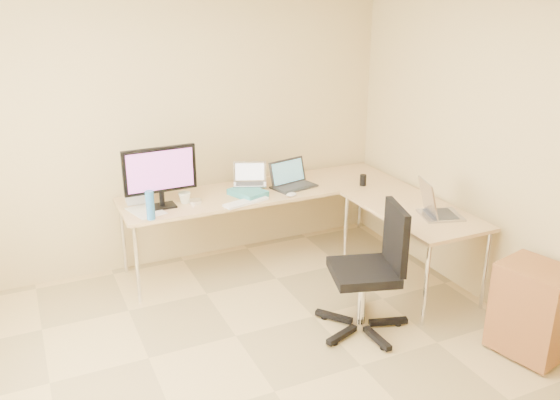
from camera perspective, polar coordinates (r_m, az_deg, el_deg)
name	(u,v)px	position (r m, az deg, el deg)	size (l,w,h in m)	color
floor	(275,392)	(4.06, -0.53, -18.21)	(4.50, 4.50, 0.00)	tan
wall_back	(172,128)	(5.45, -10.46, 6.90)	(4.50, 4.50, 0.00)	tan
wall_right	(537,165)	(4.64, 23.80, 3.17)	(4.50, 4.50, 0.00)	tan
desk_main	(264,225)	(5.60, -1.61, -2.48)	(2.65, 0.70, 0.73)	tan
desk_return	(410,247)	(5.27, 12.63, -4.50)	(0.70, 1.30, 0.73)	tan
monitor	(160,177)	(5.04, -11.61, 2.17)	(0.63, 0.20, 0.54)	black
book_stack	(248,193)	(5.30, -3.17, 0.71)	(0.23, 0.32, 0.05)	teal
laptop_center	(250,175)	(5.41, -2.98, 2.50)	(0.30, 0.23, 0.20)	#A5A6A8
laptop_black	(294,174)	(5.48, 1.37, 2.51)	(0.40, 0.30, 0.25)	black
keyboard	(246,202)	(5.13, -3.35, -0.19)	(0.42, 0.12, 0.02)	white
mouse	(291,195)	(5.28, 1.13, 0.54)	(0.10, 0.06, 0.04)	silver
mug	(185,198)	(5.17, -9.31, 0.22)	(0.11, 0.11, 0.10)	silver
cd_stack	(195,201)	(5.17, -8.29, -0.14)	(0.12, 0.12, 0.03)	white
water_bottle	(150,205)	(4.84, -12.56, -0.50)	(0.07, 0.07, 0.24)	#2969A6
papers	(146,211)	(5.06, -12.95, -1.05)	(0.23, 0.33, 0.01)	silver
white_box	(139,197)	(5.29, -13.61, 0.27)	(0.23, 0.16, 0.08)	silver
desk_fan	(137,187)	(5.30, -13.78, 1.21)	(0.19, 0.19, 0.24)	white
black_cup	(363,180)	(5.61, 8.12, 1.93)	(0.06, 0.06, 0.11)	black
laptop_return	(442,202)	(4.97, 15.53, -0.17)	(0.30, 0.38, 0.25)	#AFAEBC
office_chair	(363,271)	(4.48, 8.14, -6.89)	(0.61, 0.61, 1.02)	black
cabinet	(533,309)	(4.59, 23.46, -9.78)	(0.39, 0.48, 0.67)	#9C7B44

